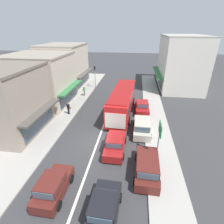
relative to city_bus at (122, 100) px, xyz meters
name	(u,v)px	position (x,y,z in m)	size (l,w,h in m)	color
ground_plane	(98,142)	(-1.84, -7.18, -1.88)	(140.00, 140.00, 0.00)	#353538
lane_centre_line	(105,123)	(-1.84, -3.18, -1.88)	(0.20, 28.00, 0.01)	silver
sidewalk_left	(59,112)	(-8.64, -1.18, -1.81)	(5.20, 44.00, 0.14)	#A39E96
kerb_right	(155,118)	(4.36, -1.18, -1.82)	(2.80, 44.00, 0.12)	#A39E96
shopfront_corner_near	(3,101)	(-12.02, -6.42, 1.68)	(8.47, 7.39, 7.13)	gray
shopfront_mid_block	(41,80)	(-12.02, 1.61, 1.76)	(9.03, 8.16, 7.29)	beige
shopfront_far_end	(64,66)	(-12.02, 10.49, 2.02)	(8.05, 9.24, 7.81)	beige
building_right_far	(181,62)	(9.64, 13.04, 2.78)	(8.08, 12.05, 9.35)	silver
city_bus	(122,100)	(0.00, 0.00, 0.00)	(3.13, 10.97, 3.23)	red
sedan_behind_bus_near	(115,144)	(0.07, -8.24, -1.22)	(1.91, 4.21, 1.47)	maroon
sedan_adjacent_lane_trail	(104,210)	(0.21, -14.86, -1.22)	(1.97, 4.24, 1.47)	black
hatchback_adjacent_lane_lead	(53,186)	(-3.53, -13.68, -1.17)	(1.85, 3.72, 1.54)	#561E19
parked_wagon_kerb_front	(147,166)	(2.92, -10.84, -1.14)	(2.03, 4.55, 1.58)	#561E19
parked_wagon_kerb_second	(142,126)	(2.61, -4.72, -1.14)	(1.97, 4.51, 1.58)	#B7B29E
parked_sedan_kerb_third	(142,107)	(2.68, 0.76, -1.22)	(2.02, 4.26, 1.47)	maroon
traffic_light_downstreet	(95,74)	(-5.94, 9.77, 0.97)	(0.33, 0.24, 4.20)	gray
directional_road_sign	(160,132)	(3.87, -8.87, 0.82)	(0.10, 1.40, 3.60)	gray
pedestrian_with_handbag_near	(68,108)	(-6.89, -1.79, -0.81)	(0.65, 0.42, 1.63)	#232838
pedestrian_browsing_midblock	(84,90)	(-6.82, 5.27, -0.81)	(0.25, 0.57, 1.63)	#4C4742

